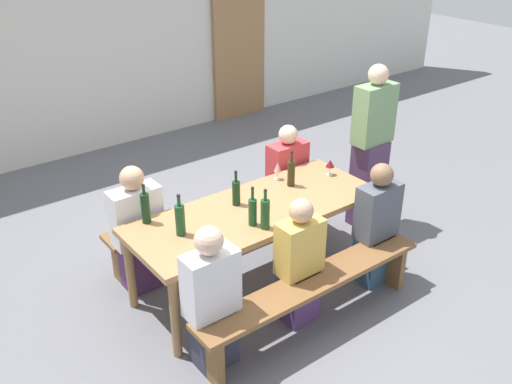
# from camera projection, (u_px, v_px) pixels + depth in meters

# --- Properties ---
(ground_plane) EXTENTS (24.00, 24.00, 0.00)m
(ground_plane) POSITION_uv_depth(u_px,v_px,m) (256.00, 282.00, 5.01)
(ground_plane) COLOR slate
(back_wall) EXTENTS (14.00, 0.20, 3.20)m
(back_wall) POSITION_uv_depth(u_px,v_px,m) (70.00, 28.00, 6.92)
(back_wall) COLOR silver
(back_wall) RESTS_ON ground
(wooden_door) EXTENTS (0.90, 0.06, 2.10)m
(wooden_door) POSITION_uv_depth(u_px,v_px,m) (239.00, 47.00, 8.39)
(wooden_door) COLOR #9E7247
(wooden_door) RESTS_ON ground
(tasting_table) EXTENTS (2.16, 0.84, 0.75)m
(tasting_table) POSITION_uv_depth(u_px,v_px,m) (256.00, 216.00, 4.69)
(tasting_table) COLOR #9E7247
(tasting_table) RESTS_ON ground
(bench_near) EXTENTS (2.06, 0.30, 0.45)m
(bench_near) POSITION_uv_depth(u_px,v_px,m) (313.00, 289.00, 4.33)
(bench_near) COLOR brown
(bench_near) RESTS_ON ground
(bench_far) EXTENTS (2.06, 0.30, 0.45)m
(bench_far) POSITION_uv_depth(u_px,v_px,m) (210.00, 215.00, 5.35)
(bench_far) COLOR brown
(bench_far) RESTS_ON ground
(wine_bottle_0) EXTENTS (0.07, 0.07, 0.33)m
(wine_bottle_0) POSITION_uv_depth(u_px,v_px,m) (145.00, 208.00, 4.40)
(wine_bottle_0) COLOR #143319
(wine_bottle_0) RESTS_ON tasting_table
(wine_bottle_1) EXTENTS (0.07, 0.07, 0.33)m
(wine_bottle_1) POSITION_uv_depth(u_px,v_px,m) (265.00, 213.00, 4.32)
(wine_bottle_1) COLOR #194723
(wine_bottle_1) RESTS_ON tasting_table
(wine_bottle_2) EXTENTS (0.07, 0.07, 0.33)m
(wine_bottle_2) POSITION_uv_depth(u_px,v_px,m) (291.00, 173.00, 4.97)
(wine_bottle_2) COLOR #332814
(wine_bottle_2) RESTS_ON tasting_table
(wine_bottle_3) EXTENTS (0.07, 0.07, 0.33)m
(wine_bottle_3) POSITION_uv_depth(u_px,v_px,m) (253.00, 211.00, 4.37)
(wine_bottle_3) COLOR #194723
(wine_bottle_3) RESTS_ON tasting_table
(wine_bottle_4) EXTENTS (0.08, 0.08, 0.34)m
(wine_bottle_4) POSITION_uv_depth(u_px,v_px,m) (180.00, 219.00, 4.24)
(wine_bottle_4) COLOR #194723
(wine_bottle_4) RESTS_ON tasting_table
(wine_bottle_5) EXTENTS (0.07, 0.07, 0.31)m
(wine_bottle_5) POSITION_uv_depth(u_px,v_px,m) (236.00, 192.00, 4.66)
(wine_bottle_5) COLOR #143319
(wine_bottle_5) RESTS_ON tasting_table
(wine_glass_0) EXTENTS (0.08, 0.08, 0.15)m
(wine_glass_0) POSITION_uv_depth(u_px,v_px,m) (330.00, 164.00, 5.17)
(wine_glass_0) COLOR silver
(wine_glass_0) RESTS_ON tasting_table
(wine_glass_1) EXTENTS (0.07, 0.07, 0.17)m
(wine_glass_1) POSITION_uv_depth(u_px,v_px,m) (278.00, 168.00, 5.09)
(wine_glass_1) COLOR silver
(wine_glass_1) RESTS_ON tasting_table
(wine_glass_2) EXTENTS (0.08, 0.08, 0.14)m
(wine_glass_2) POSITION_uv_depth(u_px,v_px,m) (203.00, 243.00, 4.01)
(wine_glass_2) COLOR silver
(wine_glass_2) RESTS_ON tasting_table
(seated_guest_near_0) EXTENTS (0.38, 0.24, 1.14)m
(seated_guest_near_0) POSITION_uv_depth(u_px,v_px,m) (212.00, 302.00, 3.91)
(seated_guest_near_0) COLOR #303240
(seated_guest_near_0) RESTS_ON ground
(seated_guest_near_1) EXTENTS (0.36, 0.24, 1.08)m
(seated_guest_near_1) POSITION_uv_depth(u_px,v_px,m) (299.00, 265.00, 4.36)
(seated_guest_near_1) COLOR #53346B
(seated_guest_near_1) RESTS_ON ground
(seated_guest_near_2) EXTENTS (0.38, 0.24, 1.12)m
(seated_guest_near_2) POSITION_uv_depth(u_px,v_px,m) (376.00, 227.00, 4.81)
(seated_guest_near_2) COLOR #32536B
(seated_guest_near_2) RESTS_ON ground
(seated_guest_far_0) EXTENTS (0.42, 0.24, 1.14)m
(seated_guest_far_0) POSITION_uv_depth(u_px,v_px,m) (138.00, 232.00, 4.73)
(seated_guest_far_0) COLOR #4F2D58
(seated_guest_far_0) RESTS_ON ground
(seated_guest_far_1) EXTENTS (0.39, 0.24, 1.11)m
(seated_guest_far_1) POSITION_uv_depth(u_px,v_px,m) (287.00, 182.00, 5.61)
(seated_guest_far_1) COLOR #502645
(seated_guest_far_1) RESTS_ON ground
(standing_host) EXTENTS (0.41, 0.24, 1.67)m
(standing_host) POSITION_uv_depth(u_px,v_px,m) (371.00, 151.00, 5.57)
(standing_host) COLOR #4F3456
(standing_host) RESTS_ON ground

